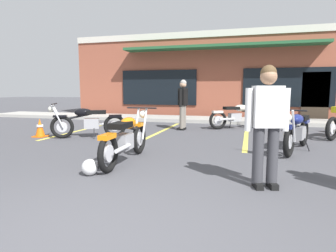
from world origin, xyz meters
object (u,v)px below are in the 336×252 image
(motorcycle_foreground_classic, at_px, (126,137))
(motorcycle_green_cafe_racer, at_px, (238,115))
(person_in_shorts_foreground, at_px, (267,119))
(person_in_black_shirt, at_px, (183,102))
(motorcycle_black_cruiser, at_px, (297,131))
(helmet_on_pavement, at_px, (90,167))
(traffic_cone, at_px, (40,128))
(motorcycle_silver_naked, at_px, (88,121))

(motorcycle_foreground_classic, distance_m, motorcycle_green_cafe_racer, 5.62)
(motorcycle_foreground_classic, height_order, motorcycle_green_cafe_racer, same)
(motorcycle_foreground_classic, distance_m, person_in_shorts_foreground, 2.60)
(motorcycle_green_cafe_racer, relative_size, person_in_black_shirt, 1.11)
(motorcycle_black_cruiser, height_order, helmet_on_pavement, motorcycle_black_cruiser)
(helmet_on_pavement, bearing_deg, person_in_shorts_foreground, 3.79)
(traffic_cone, bearing_deg, person_in_shorts_foreground, -24.56)
(motorcycle_green_cafe_racer, distance_m, helmet_on_pavement, 6.60)
(motorcycle_green_cafe_racer, bearing_deg, motorcycle_silver_naked, -141.93)
(motorcycle_foreground_classic, bearing_deg, person_in_black_shirt, 89.37)
(motorcycle_green_cafe_racer, height_order, person_in_shorts_foreground, person_in_shorts_foreground)
(motorcycle_foreground_classic, xyz_separation_m, motorcycle_silver_naked, (-2.16, 2.21, 0.00))
(motorcycle_green_cafe_racer, height_order, helmet_on_pavement, motorcycle_green_cafe_racer)
(motorcycle_silver_naked, bearing_deg, helmet_on_pavement, -58.19)
(motorcycle_black_cruiser, bearing_deg, helmet_on_pavement, -140.46)
(helmet_on_pavement, bearing_deg, motorcycle_black_cruiser, 39.54)
(motorcycle_foreground_classic, relative_size, person_in_shorts_foreground, 1.26)
(motorcycle_black_cruiser, height_order, traffic_cone, motorcycle_black_cruiser)
(motorcycle_black_cruiser, xyz_separation_m, person_in_black_shirt, (-3.17, 2.62, 0.49))
(person_in_shorts_foreground, bearing_deg, traffic_cone, 155.44)
(motorcycle_silver_naked, xyz_separation_m, person_in_shorts_foreground, (4.59, -3.00, 0.49))
(motorcycle_silver_naked, bearing_deg, person_in_black_shirt, 45.74)
(person_in_black_shirt, distance_m, person_in_shorts_foreground, 5.78)
(motorcycle_black_cruiser, relative_size, person_in_black_shirt, 1.21)
(person_in_shorts_foreground, distance_m, helmet_on_pavement, 2.76)
(person_in_black_shirt, bearing_deg, person_in_shorts_foreground, -65.66)
(motorcycle_black_cruiser, distance_m, helmet_on_pavement, 4.44)
(person_in_shorts_foreground, bearing_deg, person_in_black_shirt, 114.34)
(motorcycle_black_cruiser, height_order, motorcycle_silver_naked, same)
(motorcycle_green_cafe_racer, bearing_deg, person_in_shorts_foreground, -84.13)
(helmet_on_pavement, bearing_deg, traffic_cone, 139.15)
(person_in_shorts_foreground, xyz_separation_m, helmet_on_pavement, (-2.63, -0.17, -0.82))
(motorcycle_foreground_classic, distance_m, helmet_on_pavement, 1.03)
(motorcycle_black_cruiser, height_order, person_in_shorts_foreground, person_in_shorts_foreground)
(motorcycle_foreground_classic, relative_size, motorcycle_black_cruiser, 1.04)
(motorcycle_silver_naked, distance_m, motorcycle_green_cafe_racer, 5.04)
(motorcycle_foreground_classic, bearing_deg, traffic_cone, 151.26)
(motorcycle_black_cruiser, relative_size, traffic_cone, 3.82)
(person_in_shorts_foreground, bearing_deg, helmet_on_pavement, -176.21)
(motorcycle_green_cafe_racer, xyz_separation_m, person_in_shorts_foreground, (0.63, -6.10, 0.49))
(motorcycle_silver_naked, xyz_separation_m, helmet_on_pavement, (1.97, -3.17, -0.33))
(motorcycle_green_cafe_racer, bearing_deg, motorcycle_foreground_classic, -108.74)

